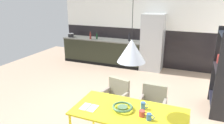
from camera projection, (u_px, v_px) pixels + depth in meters
ground_plane at (102, 114)px, 4.35m from camera, size 9.32×9.32×0.00m
back_wall_splashback_dark at (144, 47)px, 7.25m from camera, size 6.07×0.12×1.30m
back_wall_panel_upper at (145, 9)px, 6.85m from camera, size 6.07×0.12×1.30m
kitchen_counter at (102, 51)px, 7.52m from camera, size 2.92×0.63×0.90m
refrigerator_column at (152, 43)px, 6.72m from camera, size 0.70×0.60×1.85m
dining_table at (129, 114)px, 3.10m from camera, size 1.71×0.82×0.74m
armchair_facing_counter at (153, 101)px, 3.86m from camera, size 0.49×0.47×0.80m
armchair_far_side at (116, 94)px, 4.14m from camera, size 0.57×0.56×0.80m
fruit_bowl at (122, 107)px, 3.12m from camera, size 0.32×0.32×0.06m
open_book at (89, 107)px, 3.18m from camera, size 0.25×0.22×0.02m
mug_short_terracotta at (143, 106)px, 3.14m from camera, size 0.12×0.07×0.11m
mug_tall_blue at (149, 117)px, 2.85m from camera, size 0.12×0.07×0.10m
mug_dark_espresso at (142, 113)px, 2.95m from camera, size 0.13×0.09×0.09m
cooking_pot at (71, 35)px, 7.70m from camera, size 0.21×0.21×0.16m
bottle_wine_green at (129, 37)px, 7.00m from camera, size 0.06×0.06×0.30m
bottle_oil_tall at (97, 37)px, 7.30m from camera, size 0.06×0.06×0.24m
bottle_spice_small at (90, 36)px, 7.33m from camera, size 0.06×0.06×0.26m
open_shelf_unit at (222, 72)px, 4.26m from camera, size 0.30×0.93×1.77m
pendant_lamp_over_table_near at (132, 51)px, 2.82m from camera, size 0.40×0.40×1.04m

